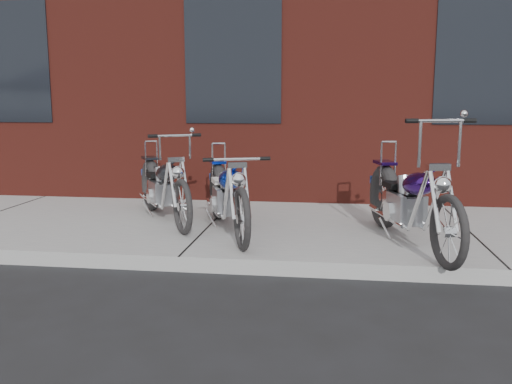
# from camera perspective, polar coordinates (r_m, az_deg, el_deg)

# --- Properties ---
(ground) EXTENTS (120.00, 120.00, 0.00)m
(ground) POSITION_cam_1_polar(r_m,az_deg,el_deg) (5.27, -8.13, -8.35)
(ground) COLOR #232326
(ground) RESTS_ON ground
(sidewalk) EXTENTS (22.00, 3.00, 0.15)m
(sidewalk) POSITION_cam_1_polar(r_m,az_deg,el_deg) (6.66, -4.62, -3.87)
(sidewalk) COLOR gray
(sidewalk) RESTS_ON ground
(chopper_purple) EXTENTS (0.78, 2.29, 1.31)m
(chopper_purple) POSITION_cam_1_polar(r_m,az_deg,el_deg) (5.77, 15.87, -1.23)
(chopper_purple) COLOR black
(chopper_purple) RESTS_ON sidewalk
(chopper_blue) EXTENTS (0.89, 2.10, 0.96)m
(chopper_blue) POSITION_cam_1_polar(r_m,az_deg,el_deg) (6.12, -2.99, -0.53)
(chopper_blue) COLOR black
(chopper_blue) RESTS_ON sidewalk
(chopper_third) EXTENTS (1.22, 1.90, 1.10)m
(chopper_third) POSITION_cam_1_polar(r_m,az_deg,el_deg) (6.79, -9.67, 0.31)
(chopper_third) COLOR black
(chopper_third) RESTS_ON sidewalk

